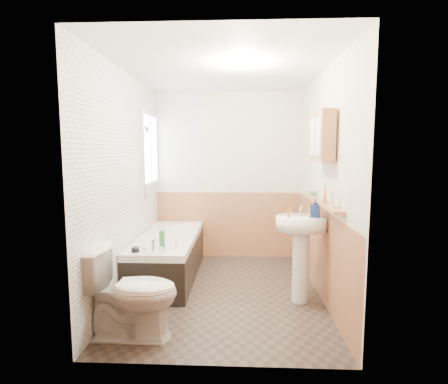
{
  "coord_description": "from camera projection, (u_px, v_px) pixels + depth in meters",
  "views": [
    {
      "loc": [
        0.18,
        -3.87,
        1.62
      ],
      "look_at": [
        0.0,
        0.15,
        1.15
      ],
      "focal_mm": 28.0,
      "sensor_mm": 36.0,
      "label": 1
    }
  ],
  "objects": [
    {
      "name": "medicine_cabinet",
      "position": [
        322.0,
        136.0,
        3.54
      ],
      "size": [
        0.14,
        0.56,
        0.5
      ],
      "color": "#B07148",
      "rests_on": "wall_right"
    },
    {
      "name": "shower_riser",
      "position": [
        145.0,
        150.0,
        4.46
      ],
      "size": [
        0.1,
        0.07,
        1.09
      ],
      "color": "silver",
      "rests_on": "wall_left"
    },
    {
      "name": "wainscot_front",
      "position": [
        215.0,
        302.0,
        2.6
      ],
      "size": [
        2.2,
        0.01,
        1.0
      ],
      "primitive_type": "cube",
      "color": "#B07148",
      "rests_on": "wall_front"
    },
    {
      "name": "sink",
      "position": [
        301.0,
        241.0,
        3.72
      ],
      "size": [
        0.55,
        0.44,
        1.05
      ],
      "rotation": [
        0.0,
        0.0,
        -0.02
      ],
      "color": "white",
      "rests_on": "floor"
    },
    {
      "name": "bathtub",
      "position": [
        169.0,
        255.0,
        4.51
      ],
      "size": [
        0.7,
        1.79,
        0.69
      ],
      "color": "black",
      "rests_on": "floor"
    },
    {
      "name": "black_jar",
      "position": [
        312.0,
        193.0,
        4.11
      ],
      "size": [
        0.09,
        0.09,
        0.05
      ],
      "primitive_type": "cylinder",
      "rotation": [
        0.0,
        0.0,
        0.26
      ],
      "color": "#388447",
      "rests_on": "pine_shelf"
    },
    {
      "name": "ceiling",
      "position": [
        223.0,
        69.0,
        3.75
      ],
      "size": [
        2.8,
        2.8,
        0.0
      ],
      "primitive_type": "plane",
      "rotation": [
        3.14,
        0.0,
        0.0
      ],
      "color": "white",
      "rests_on": "ground"
    },
    {
      "name": "wainscot_right",
      "position": [
        320.0,
        251.0,
        3.93
      ],
      "size": [
        0.01,
        2.8,
        1.0
      ],
      "primitive_type": "cube",
      "color": "#B07148",
      "rests_on": "wall_right"
    },
    {
      "name": "tile_cladding_left",
      "position": [
        127.0,
        184.0,
        3.94
      ],
      "size": [
        0.01,
        2.8,
        2.5
      ],
      "primitive_type": "cube",
      "color": "white",
      "rests_on": "wall_left"
    },
    {
      "name": "soap_bottle",
      "position": [
        315.0,
        213.0,
        3.64
      ],
      "size": [
        0.15,
        0.21,
        0.09
      ],
      "primitive_type": "imported",
      "rotation": [
        0.0,
        0.0,
        -0.39
      ],
      "color": "navy",
      "rests_on": "sink"
    },
    {
      "name": "pine_shelf",
      "position": [
        320.0,
        201.0,
        3.72
      ],
      "size": [
        0.1,
        1.46,
        0.03
      ],
      "primitive_type": "cube",
      "color": "#B07148",
      "rests_on": "wall_right"
    },
    {
      "name": "orange_bottle",
      "position": [
        176.0,
        244.0,
        3.86
      ],
      "size": [
        0.04,
        0.04,
        0.09
      ],
      "primitive_type": "cylinder",
      "rotation": [
        0.0,
        0.0,
        -0.23
      ],
      "color": "silver",
      "rests_on": "bathtub"
    },
    {
      "name": "wall_back",
      "position": [
        228.0,
        176.0,
        5.29
      ],
      "size": [
        2.2,
        0.02,
        2.5
      ],
      "primitive_type": "cube",
      "color": "beige",
      "rests_on": "ground"
    },
    {
      "name": "wall_left",
      "position": [
        125.0,
        184.0,
        3.94
      ],
      "size": [
        0.02,
        2.8,
        2.5
      ],
      "primitive_type": "cube",
      "color": "beige",
      "rests_on": "ground"
    },
    {
      "name": "floor",
      "position": [
        223.0,
        292.0,
        4.04
      ],
      "size": [
        2.8,
        2.8,
        0.0
      ],
      "primitive_type": "plane",
      "color": "#2E2520",
      "rests_on": "ground"
    },
    {
      "name": "wall_right",
      "position": [
        324.0,
        185.0,
        3.84
      ],
      "size": [
        0.02,
        2.8,
        2.5
      ],
      "primitive_type": "cube",
      "color": "beige",
      "rests_on": "ground"
    },
    {
      "name": "wainscot_back",
      "position": [
        228.0,
        225.0,
        5.36
      ],
      "size": [
        2.2,
        0.01,
        1.0
      ],
      "primitive_type": "cube",
      "color": "#B07148",
      "rests_on": "wall_back"
    },
    {
      "name": "wall_front",
      "position": [
        214.0,
        203.0,
        2.49
      ],
      "size": [
        2.2,
        0.02,
        2.5
      ],
      "primitive_type": "cube",
      "color": "beige",
      "rests_on": "ground"
    },
    {
      "name": "toilet",
      "position": [
        131.0,
        292.0,
        3.03
      ],
      "size": [
        0.83,
        0.47,
        0.8
      ],
      "primitive_type": "imported",
      "rotation": [
        0.0,
        0.0,
        1.56
      ],
      "color": "white",
      "rests_on": "floor"
    },
    {
      "name": "tile_return_back",
      "position": [
        180.0,
        143.0,
        5.24
      ],
      "size": [
        0.75,
        0.01,
        1.5
      ],
      "primitive_type": "cube",
      "color": "white",
      "rests_on": "wall_back"
    },
    {
      "name": "green_bottle",
      "position": [
        325.0,
        192.0,
        3.51
      ],
      "size": [
        0.05,
        0.05,
        0.22
      ],
      "primitive_type": "cone",
      "rotation": [
        0.0,
        0.0,
        0.22
      ],
      "color": "orange",
      "rests_on": "pine_shelf"
    },
    {
      "name": "foam_can",
      "position": [
        332.0,
        199.0,
        3.24
      ],
      "size": [
        0.05,
        0.05,
        0.15
      ],
      "primitive_type": "cylinder",
      "rotation": [
        0.0,
        0.0,
        0.19
      ],
      "color": "silver",
      "rests_on": "pine_shelf"
    },
    {
      "name": "blue_gel",
      "position": [
        162.0,
        240.0,
        3.81
      ],
      "size": [
        0.06,
        0.04,
        0.21
      ],
      "primitive_type": "cube",
      "rotation": [
        0.0,
        0.0,
        -0.01
      ],
      "color": "#388447",
      "rests_on": "bathtub"
    },
    {
      "name": "window",
      "position": [
        150.0,
        149.0,
        4.84
      ],
      "size": [
        0.03,
        0.79,
        0.99
      ],
      "color": "white",
      "rests_on": "wall_left"
    },
    {
      "name": "clear_bottle",
      "position": [
        289.0,
        213.0,
        3.64
      ],
      "size": [
        0.03,
        0.03,
        0.09
      ],
      "primitive_type": "cylinder",
      "rotation": [
        0.0,
        0.0,
        0.02
      ],
      "color": "orange",
      "rests_on": "sink"
    },
    {
      "name": "cream_jar",
      "position": [
        135.0,
        250.0,
        3.72
      ],
      "size": [
        0.11,
        0.11,
        0.05
      ],
      "primitive_type": "cylinder",
      "rotation": [
        0.0,
        0.0,
        0.4
      ],
      "color": "black",
      "rests_on": "bathtub"
    }
  ]
}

